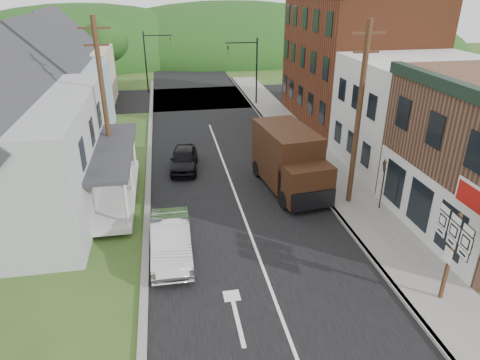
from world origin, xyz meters
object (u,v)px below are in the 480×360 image
route_sign_cluster (452,245)px  warning_sign (383,177)px  silver_sedan (171,240)px  delivery_van (290,160)px  dark_sedan (184,159)px

route_sign_cluster → warning_sign: bearing=86.2°
silver_sedan → delivery_van: bearing=39.3°
dark_sedan → route_sign_cluster: 15.98m
dark_sedan → warning_sign: warning_sign is taller
warning_sign → delivery_van: bearing=156.0°
route_sign_cluster → silver_sedan: bearing=158.9°
silver_sedan → dark_sedan: 9.12m
dark_sedan → warning_sign: (9.26, -6.94, 1.19)m
silver_sedan → warning_sign: warning_sign is taller
delivery_van → warning_sign: delivery_van is taller
dark_sedan → route_sign_cluster: size_ratio=1.14×
silver_sedan → route_sign_cluster: (9.34, -4.51, 1.62)m
dark_sedan → delivery_van: (5.51, -3.73, 1.02)m
silver_sedan → delivery_van: size_ratio=0.73×
silver_sedan → dark_sedan: (1.06, 9.06, -0.08)m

